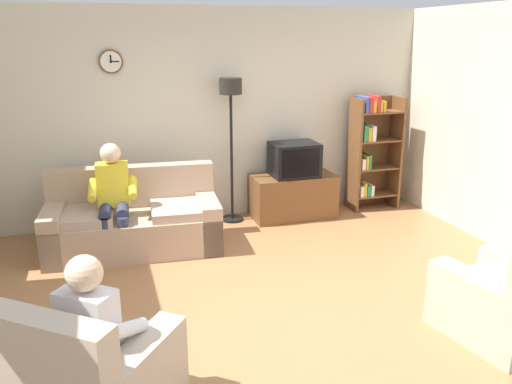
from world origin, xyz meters
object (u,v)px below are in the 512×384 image
object	(u,v)px
tv_stand	(293,196)
armchair_near_bookshelf	(506,303)
person_on_couch	(113,194)
person_in_left_armchair	(99,327)
floor_lamp	(231,110)
bookshelf	(371,149)
couch	(134,223)
tv	(294,159)
armchair_near_window	(95,379)

from	to	relation	value
tv_stand	armchair_near_bookshelf	world-z (taller)	armchair_near_bookshelf
person_on_couch	person_in_left_armchair	world-z (taller)	person_on_couch
tv_stand	person_on_couch	size ratio (longest dim) A/B	0.89
floor_lamp	bookshelf	bearing A→B (deg)	-0.79
couch	tv	distance (m)	2.22
bookshelf	floor_lamp	world-z (taller)	floor_lamp
bookshelf	person_in_left_armchair	xyz separation A→B (m)	(-3.68, -3.23, -0.23)
couch	tv_stand	bearing A→B (deg)	13.13
floor_lamp	person_in_left_armchair	size ratio (longest dim) A/B	1.65
couch	armchair_near_bookshelf	size ratio (longest dim) A/B	1.94
person_on_couch	couch	bearing A→B (deg)	29.02
bookshelf	couch	bearing A→B (deg)	-170.26
person_in_left_armchair	floor_lamp	bearing A→B (deg)	62.63
floor_lamp	armchair_near_bookshelf	world-z (taller)	floor_lamp
bookshelf	armchair_near_window	bearing A→B (deg)	-138.50
tv_stand	person_on_couch	bearing A→B (deg)	-165.39
couch	person_in_left_armchair	size ratio (longest dim) A/B	1.75
couch	bookshelf	size ratio (longest dim) A/B	1.24
couch	tv	xyz separation A→B (m)	(2.12, 0.47, 0.48)
tv	person_in_left_armchair	size ratio (longest dim) A/B	0.54
armchair_near_window	person_on_couch	world-z (taller)	person_on_couch
couch	tv	size ratio (longest dim) A/B	3.26
floor_lamp	armchair_near_window	bearing A→B (deg)	-117.63
tv_stand	bookshelf	world-z (taller)	bookshelf
tv_stand	armchair_near_window	distance (m)	4.12
tv	person_in_left_armchair	distance (m)	4.02
tv	floor_lamp	xyz separation A→B (m)	(-0.81, 0.12, 0.65)
tv_stand	bookshelf	xyz separation A→B (m)	(1.18, 0.07, 0.55)
bookshelf	armchair_near_window	size ratio (longest dim) A/B	1.33
bookshelf	tv_stand	bearing A→B (deg)	-176.52
bookshelf	person_in_left_armchair	bearing A→B (deg)	-138.69
tv	bookshelf	size ratio (longest dim) A/B	0.38
tv_stand	person_on_couch	xyz separation A→B (m)	(-2.32, -0.60, 0.41)
tv_stand	armchair_near_window	xyz separation A→B (m)	(-2.56, -3.23, 0.00)
couch	armchair_near_window	size ratio (longest dim) A/B	1.65
armchair_near_bookshelf	person_on_couch	xyz separation A→B (m)	(-2.91, 2.60, 0.41)
tv_stand	tv	distance (m)	0.51
tv_stand	person_in_left_armchair	world-z (taller)	person_in_left_armchair
tv_stand	armchair_near_bookshelf	distance (m)	3.25
person_in_left_armchair	couch	bearing A→B (deg)	81.83
floor_lamp	armchair_near_bookshelf	size ratio (longest dim) A/B	1.83
couch	floor_lamp	size ratio (longest dim) A/B	1.06
couch	person_on_couch	xyz separation A→B (m)	(-0.20, -0.11, 0.39)
tv	armchair_near_bookshelf	bearing A→B (deg)	-79.47
tv	armchair_near_window	bearing A→B (deg)	-128.55
tv_stand	bookshelf	bearing A→B (deg)	3.48
floor_lamp	person_on_couch	world-z (taller)	floor_lamp
person_in_left_armchair	armchair_near_window	bearing A→B (deg)	-128.35
armchair_near_bookshelf	person_in_left_armchair	world-z (taller)	person_in_left_armchair
floor_lamp	armchair_near_window	size ratio (longest dim) A/B	1.56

